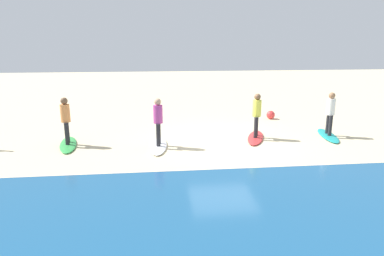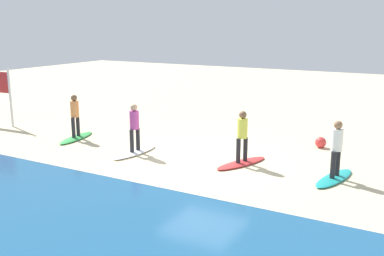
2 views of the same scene
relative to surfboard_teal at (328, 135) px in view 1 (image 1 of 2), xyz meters
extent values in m
plane|color=beige|center=(4.15, 0.12, -0.04)|extent=(60.00, 60.00, 0.00)
ellipsoid|color=teal|center=(0.00, 0.00, 0.00)|extent=(0.96, 2.17, 0.09)
cylinder|color=#232328|center=(0.03, 0.16, 0.43)|extent=(0.14, 0.14, 0.78)
cylinder|color=#232328|center=(-0.03, -0.16, 0.43)|extent=(0.14, 0.14, 0.78)
cylinder|color=white|center=(0.00, 0.00, 1.14)|extent=(0.32, 0.32, 0.62)
sphere|color=#9E704C|center=(0.00, 0.00, 1.56)|extent=(0.24, 0.24, 0.24)
ellipsoid|color=red|center=(2.89, -0.02, 0.00)|extent=(1.26, 2.16, 0.09)
cylinder|color=#232328|center=(2.95, 0.13, 0.43)|extent=(0.14, 0.14, 0.78)
cylinder|color=#232328|center=(2.83, -0.17, 0.43)|extent=(0.14, 0.14, 0.78)
cylinder|color=#E0E04C|center=(2.89, -0.02, 1.14)|extent=(0.32, 0.32, 0.62)
sphere|color=brown|center=(2.89, -0.02, 1.56)|extent=(0.24, 0.24, 0.24)
ellipsoid|color=white|center=(6.57, 0.64, 0.00)|extent=(0.70, 2.13, 0.09)
cylinder|color=#232328|center=(6.58, 0.80, 0.43)|extent=(0.14, 0.14, 0.78)
cylinder|color=#232328|center=(6.56, 0.48, 0.43)|extent=(0.14, 0.14, 0.78)
cylinder|color=#B74293|center=(6.57, 0.64, 1.14)|extent=(0.32, 0.32, 0.62)
sphere|color=tan|center=(6.57, 0.64, 1.56)|extent=(0.24, 0.24, 0.24)
ellipsoid|color=green|center=(9.77, 0.13, 0.00)|extent=(0.94, 2.17, 0.09)
cylinder|color=#232328|center=(9.74, 0.28, 0.43)|extent=(0.14, 0.14, 0.78)
cylinder|color=#232328|center=(9.80, -0.03, 0.43)|extent=(0.14, 0.14, 0.78)
cylinder|color=#E58C4C|center=(9.77, 0.13, 1.14)|extent=(0.32, 0.32, 0.62)
sphere|color=brown|center=(9.77, 0.13, 1.56)|extent=(0.24, 0.24, 0.24)
sphere|color=#E53838|center=(1.20, -3.24, 0.15)|extent=(0.40, 0.40, 0.40)
camera|label=1|loc=(6.65, 12.10, 3.57)|focal=31.85mm
camera|label=2|loc=(-2.50, 12.72, 4.33)|focal=42.35mm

